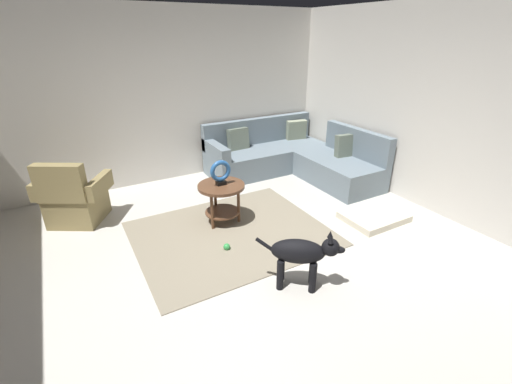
{
  "coord_description": "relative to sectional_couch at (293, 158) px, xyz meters",
  "views": [
    {
      "loc": [
        -1.42,
        -2.7,
        2.29
      ],
      "look_at": [
        0.45,
        0.6,
        0.55
      ],
      "focal_mm": 24.37,
      "sensor_mm": 36.0,
      "label": 1
    }
  ],
  "objects": [
    {
      "name": "ground_plane",
      "position": [
        -1.99,
        -2.01,
        -0.34
      ],
      "size": [
        6.0,
        6.0,
        0.1
      ],
      "primitive_type": "cube",
      "color": "beige"
    },
    {
      "name": "wall_back",
      "position": [
        -1.99,
        0.93,
        1.06
      ],
      "size": [
        6.0,
        0.12,
        2.7
      ],
      "primitive_type": "cube",
      "color": "silver",
      "rests_on": "ground_plane"
    },
    {
      "name": "wall_right",
      "position": [
        0.95,
        -2.01,
        1.06
      ],
      "size": [
        0.12,
        6.0,
        2.7
      ],
      "primitive_type": "cube",
      "color": "silver",
      "rests_on": "ground_plane"
    },
    {
      "name": "area_rug",
      "position": [
        -1.84,
        -1.31,
        -0.29
      ],
      "size": [
        2.3,
        1.9,
        0.01
      ],
      "primitive_type": "cube",
      "color": "gray",
      "rests_on": "ground_plane"
    },
    {
      "name": "sectional_couch",
      "position": [
        0.0,
        0.0,
        0.0
      ],
      "size": [
        2.2,
        2.25,
        0.88
      ],
      "color": "slate",
      "rests_on": "ground_plane"
    },
    {
      "name": "armchair",
      "position": [
        -3.47,
        -0.03,
        0.03
      ],
      "size": [
        0.99,
        0.92,
        0.88
      ],
      "rotation": [
        0.0,
        0.0,
        -0.54
      ],
      "color": "olive",
      "rests_on": "ground_plane"
    },
    {
      "name": "side_table",
      "position": [
        -1.81,
        -0.98,
        0.12
      ],
      "size": [
        0.6,
        0.6,
        0.54
      ],
      "color": "brown",
      "rests_on": "ground_plane"
    },
    {
      "name": "torus_sculpture",
      "position": [
        -1.81,
        -0.98,
        0.42
      ],
      "size": [
        0.28,
        0.08,
        0.33
      ],
      "color": "black",
      "rests_on": "side_table"
    },
    {
      "name": "dog_bed_mat",
      "position": [
        -0.01,
        -1.93,
        -0.25
      ],
      "size": [
        0.8,
        0.6,
        0.09
      ],
      "primitive_type": "cube",
      "color": "beige",
      "rests_on": "ground_plane"
    },
    {
      "name": "dog",
      "position": [
        -1.67,
        -2.54,
        0.09
      ],
      "size": [
        0.7,
        0.56,
        0.63
      ],
      "rotation": [
        0.0,
        0.0,
        4.06
      ],
      "color": "black",
      "rests_on": "ground_plane"
    },
    {
      "name": "dog_toy_ball",
      "position": [
        -2.04,
        -1.6,
        -0.25
      ],
      "size": [
        0.08,
        0.08,
        0.08
      ],
      "primitive_type": "sphere",
      "color": "green",
      "rests_on": "ground_plane"
    }
  ]
}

